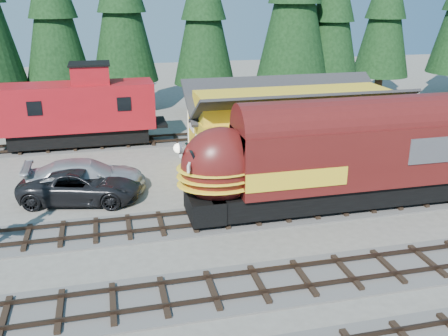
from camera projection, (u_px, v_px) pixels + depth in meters
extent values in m
plane|color=#6B665B|center=(376.00, 244.00, 21.98)|extent=(120.00, 120.00, 0.00)
cube|color=#4C4947|center=(125.00, 143.00, 36.24)|extent=(32.00, 3.20, 0.08)
cube|color=#38281E|center=(125.00, 143.00, 35.51)|extent=(32.00, 0.08, 0.16)
cube|color=#38281E|center=(124.00, 138.00, 36.83)|extent=(32.00, 0.08, 0.16)
cube|color=yellow|center=(292.00, 141.00, 31.01)|extent=(12.00, 6.00, 3.40)
cube|color=gold|center=(294.00, 103.00, 30.20)|extent=(11.88, 3.30, 1.44)
cube|color=white|center=(200.00, 144.00, 28.60)|extent=(0.06, 2.40, 0.60)
cone|color=black|center=(52.00, 9.00, 40.97)|extent=(5.53, 5.53, 12.60)
cone|color=black|center=(121.00, 3.00, 42.52)|extent=(5.79, 5.79, 13.18)
cone|color=black|center=(204.00, 11.00, 42.52)|extent=(5.39, 5.39, 12.28)
cone|color=black|center=(333.00, 13.00, 43.65)|extent=(5.25, 5.25, 11.96)
cone|color=black|center=(386.00, 11.00, 46.85)|extent=(5.29, 5.29, 12.06)
cube|color=black|center=(344.00, 191.00, 25.42)|extent=(14.15, 2.53, 1.09)
cube|color=#531413|center=(361.00, 152.00, 24.91)|extent=(12.91, 2.98, 2.98)
ellipsoid|color=#531413|center=(220.00, 165.00, 23.35)|extent=(3.77, 2.92, 3.67)
cube|color=#38383A|center=(427.00, 141.00, 25.60)|extent=(3.97, 3.04, 1.29)
sphere|color=white|center=(178.00, 148.00, 22.58)|extent=(0.44, 0.44, 0.44)
cube|color=black|center=(80.00, 135.00, 35.29)|extent=(9.43, 2.43, 1.05)
cube|color=#A11119|center=(77.00, 106.00, 34.59)|extent=(10.48, 3.04, 3.14)
cube|color=#A11119|center=(90.00, 74.00, 34.08)|extent=(2.52, 2.31, 1.26)
imported|color=black|center=(81.00, 186.00, 26.19)|extent=(6.72, 4.15, 1.74)
imported|color=#A5A8AD|center=(86.00, 177.00, 27.25)|extent=(6.42, 2.64, 1.86)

